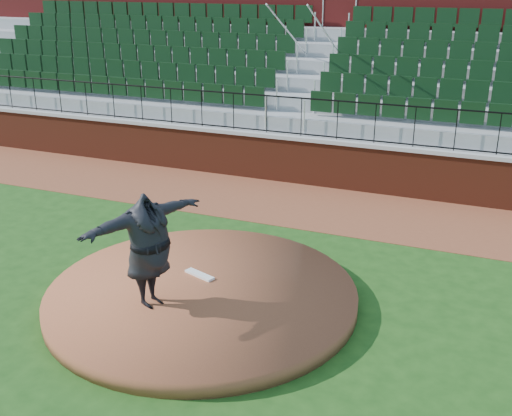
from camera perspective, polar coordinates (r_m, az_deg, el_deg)
The scene contains 10 objects.
ground at distance 10.63m, azimuth -3.12°, elevation -9.23°, with size 90.00×90.00×0.00m, color #1B4614.
warning_track at distance 15.22m, azimuth 5.59°, elevation 0.22°, with size 34.00×3.20×0.01m, color brown.
field_wall at distance 16.50m, azimuth 7.30°, elevation 3.94°, with size 34.00×0.35×1.20m, color maroon.
wall_cap at distance 16.33m, azimuth 7.41°, elevation 6.13°, with size 34.00×0.45×0.10m, color #B7B7B7.
wall_railing at distance 16.20m, azimuth 7.50°, elevation 8.01°, with size 34.00×0.05×1.00m, color black, non-canonical shape.
seating_stands at distance 18.71m, azimuth 9.82°, elevation 11.13°, with size 34.00×5.10×4.60m, color gray, non-canonical shape.
concourse_wall at distance 21.36m, azimuth 11.65°, elevation 13.38°, with size 34.00×0.50×5.50m, color maroon.
pitchers_mound at distance 10.81m, azimuth -4.97°, elevation -8.00°, with size 5.31×5.31×0.25m, color brown.
pitching_rubber at distance 11.18m, azimuth -5.22°, elevation -6.13°, with size 0.61×0.15×0.04m, color white.
pitcher at distance 9.96m, azimuth -9.85°, elevation -3.89°, with size 2.35×0.64×1.91m, color black.
Camera 1 is at (4.03, -8.30, 5.28)m, focal length 43.47 mm.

